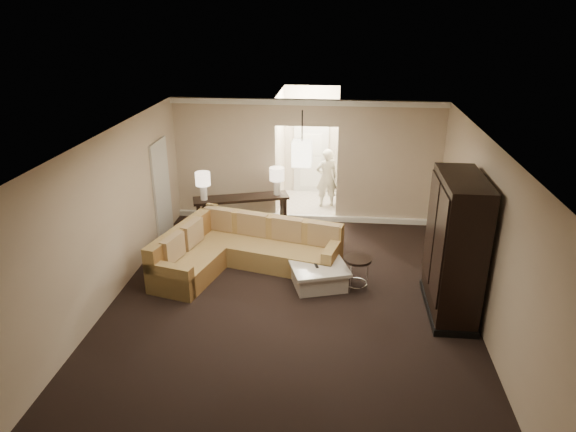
# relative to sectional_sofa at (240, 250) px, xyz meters

# --- Properties ---
(ground) EXTENTS (8.00, 8.00, 0.00)m
(ground) POSITION_rel_sectional_sofa_xyz_m (1.07, -1.50, -0.35)
(ground) COLOR black
(ground) RESTS_ON ground
(wall_back) EXTENTS (6.00, 0.04, 2.80)m
(wall_back) POSITION_rel_sectional_sofa_xyz_m (1.07, 2.50, 1.05)
(wall_back) COLOR beige
(wall_back) RESTS_ON ground
(wall_left) EXTENTS (0.04, 8.00, 2.80)m
(wall_left) POSITION_rel_sectional_sofa_xyz_m (-1.93, -1.50, 1.05)
(wall_left) COLOR beige
(wall_left) RESTS_ON ground
(wall_right) EXTENTS (0.04, 8.00, 2.80)m
(wall_right) POSITION_rel_sectional_sofa_xyz_m (4.07, -1.50, 1.05)
(wall_right) COLOR beige
(wall_right) RESTS_ON ground
(ceiling) EXTENTS (6.00, 8.00, 0.02)m
(ceiling) POSITION_rel_sectional_sofa_xyz_m (1.07, -1.50, 2.45)
(ceiling) COLOR white
(ceiling) RESTS_ON wall_back
(crown_molding) EXTENTS (6.00, 0.10, 0.12)m
(crown_molding) POSITION_rel_sectional_sofa_xyz_m (1.07, 2.45, 2.38)
(crown_molding) COLOR white
(crown_molding) RESTS_ON wall_back
(baseboard) EXTENTS (6.00, 0.10, 0.12)m
(baseboard) POSITION_rel_sectional_sofa_xyz_m (1.07, 2.45, -0.29)
(baseboard) COLOR white
(baseboard) RESTS_ON ground
(side_door) EXTENTS (0.05, 0.90, 2.10)m
(side_door) POSITION_rel_sectional_sofa_xyz_m (-1.90, 1.30, 0.70)
(side_door) COLOR silver
(side_door) RESTS_ON ground
(foyer) EXTENTS (1.44, 2.02, 2.80)m
(foyer) POSITION_rel_sectional_sofa_xyz_m (1.07, 3.84, 0.95)
(foyer) COLOR silver
(foyer) RESTS_ON ground
(sectional_sofa) EXTENTS (3.40, 2.50, 0.88)m
(sectional_sofa) POSITION_rel_sectional_sofa_xyz_m (0.00, 0.00, 0.00)
(sectional_sofa) COLOR brown
(sectional_sofa) RESTS_ON ground
(coffee_table) EXTENTS (1.21, 1.21, 0.41)m
(coffee_table) POSITION_rel_sectional_sofa_xyz_m (1.51, -0.50, -0.15)
(coffee_table) COLOR beige
(coffee_table) RESTS_ON ground
(console_table) EXTENTS (2.11, 1.07, 0.80)m
(console_table) POSITION_rel_sectional_sofa_xyz_m (-0.29, 1.70, 0.12)
(console_table) COLOR black
(console_table) RESTS_ON ground
(armoire) EXTENTS (0.68, 1.59, 2.29)m
(armoire) POSITION_rel_sectional_sofa_xyz_m (3.66, -1.14, 0.75)
(armoire) COLOR black
(armoire) RESTS_ON ground
(drink_table) EXTENTS (0.48, 0.48, 0.60)m
(drink_table) POSITION_rel_sectional_sofa_xyz_m (2.19, -0.60, 0.08)
(drink_table) COLOR black
(drink_table) RESTS_ON ground
(table_lamp_left) EXTENTS (0.32, 0.32, 0.61)m
(table_lamp_left) POSITION_rel_sectional_sofa_xyz_m (-1.05, 1.46, 0.85)
(table_lamp_left) COLOR white
(table_lamp_left) RESTS_ON console_table
(table_lamp_right) EXTENTS (0.32, 0.32, 0.61)m
(table_lamp_right) POSITION_rel_sectional_sofa_xyz_m (0.47, 1.94, 0.85)
(table_lamp_right) COLOR white
(table_lamp_right) RESTS_ON console_table
(pendant_light) EXTENTS (0.38, 0.38, 1.09)m
(pendant_light) POSITION_rel_sectional_sofa_xyz_m (1.07, 1.20, 1.60)
(pendant_light) COLOR black
(pendant_light) RESTS_ON ceiling
(person) EXTENTS (0.67, 0.54, 1.62)m
(person) POSITION_rel_sectional_sofa_xyz_m (1.52, 3.41, 0.46)
(person) COLOR beige
(person) RESTS_ON ground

